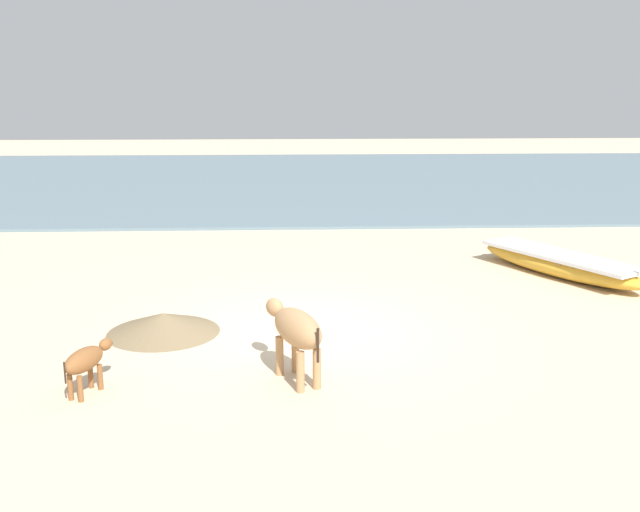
# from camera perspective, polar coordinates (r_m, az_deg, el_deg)

# --- Properties ---
(ground) EXTENTS (80.00, 80.00, 0.00)m
(ground) POSITION_cam_1_polar(r_m,az_deg,el_deg) (11.25, -1.03, -5.98)
(ground) COLOR beige
(sea_water) EXTENTS (60.00, 20.00, 0.08)m
(sea_water) POSITION_cam_1_polar(r_m,az_deg,el_deg) (28.83, -1.95, 6.11)
(sea_water) COLOR slate
(sea_water) RESTS_ON ground
(fishing_boat_1) EXTENTS (2.72, 3.88, 0.64)m
(fishing_boat_1) POSITION_cam_1_polar(r_m,az_deg,el_deg) (15.17, 18.51, -0.57)
(fishing_boat_1) COLOR gold
(fishing_boat_1) RESTS_ON ground
(cow_adult_tan) EXTENTS (0.89, 1.42, 0.96)m
(cow_adult_tan) POSITION_cam_1_polar(r_m,az_deg,el_deg) (9.23, -1.94, -5.87)
(cow_adult_tan) COLOR tan
(cow_adult_tan) RESTS_ON ground
(calf_far_brown) EXTENTS (0.52, 0.90, 0.60)m
(calf_far_brown) POSITION_cam_1_polar(r_m,az_deg,el_deg) (9.38, -18.13, -7.93)
(calf_far_brown) COLOR brown
(calf_far_brown) RESTS_ON ground
(debris_pile_1) EXTENTS (2.40, 2.40, 0.31)m
(debris_pile_1) POSITION_cam_1_polar(r_m,az_deg,el_deg) (11.40, -12.36, -5.21)
(debris_pile_1) COLOR #7A6647
(debris_pile_1) RESTS_ON ground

